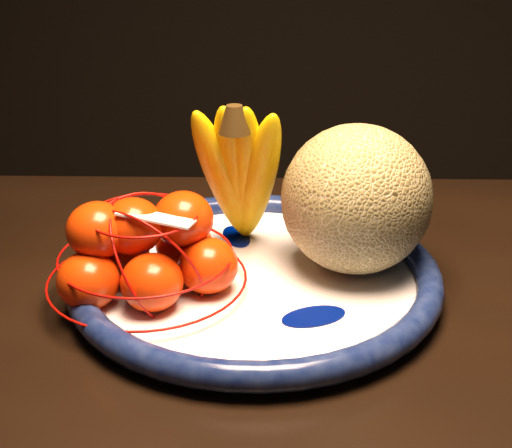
# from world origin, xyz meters

# --- Properties ---
(dining_table) EXTENTS (1.53, 1.00, 0.73)m
(dining_table) POSITION_xyz_m (-0.12, 0.06, 0.65)
(dining_table) COLOR black
(dining_table) RESTS_ON ground
(fruit_bowl) EXTENTS (0.39, 0.39, 0.03)m
(fruit_bowl) POSITION_xyz_m (0.05, 0.19, 0.75)
(fruit_bowl) COLOR white
(fruit_bowl) RESTS_ON dining_table
(cantaloupe) EXTENTS (0.16, 0.16, 0.16)m
(cantaloupe) POSITION_xyz_m (0.15, 0.22, 0.82)
(cantaloupe) COLOR olive
(cantaloupe) RESTS_ON fruit_bowl
(banana_bunch) EXTENTS (0.13, 0.12, 0.19)m
(banana_bunch) POSITION_xyz_m (0.03, 0.25, 0.84)
(banana_bunch) COLOR yellow
(banana_bunch) RESTS_ON fruit_bowl
(mandarin_bag) EXTENTS (0.24, 0.24, 0.13)m
(mandarin_bag) POSITION_xyz_m (-0.05, 0.15, 0.79)
(mandarin_bag) COLOR #FF2900
(mandarin_bag) RESTS_ON fruit_bowl
(price_tag) EXTENTS (0.07, 0.04, 0.01)m
(price_tag) POSITION_xyz_m (-0.03, 0.13, 0.83)
(price_tag) COLOR white
(price_tag) RESTS_ON mandarin_bag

